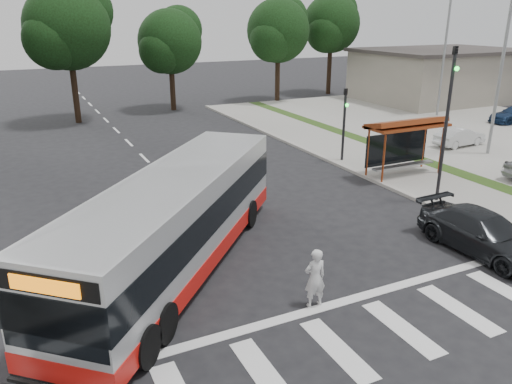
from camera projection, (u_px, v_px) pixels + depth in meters
ground at (250, 262)px, 16.29m from camera, size 140.00×140.00×0.00m
sidewalk_east at (368, 160)px, 27.58m from camera, size 4.00×40.00×0.12m
curb_east at (338, 164)px, 26.75m from camera, size 0.30×40.00×0.15m
curb_east_red at (495, 233)px, 18.27m from camera, size 0.32×6.00×0.15m
parking_lot at (491, 132)px, 34.21m from camera, size 18.00×36.00×0.10m
commercial_building at (440, 77)px, 46.54m from camera, size 14.00×10.00×4.40m
building_roof_cap at (443, 50)px, 45.75m from camera, size 14.60×10.60×0.30m
crosswalk_ladder at (338, 349)px, 12.05m from camera, size 18.00×2.60×0.01m
bus_shelter at (405, 130)px, 24.27m from camera, size 4.20×1.60×2.86m
traffic_signal_ne_tall at (448, 113)px, 20.21m from camera, size 0.18×0.37×6.50m
traffic_signal_ne_short at (344, 117)px, 26.61m from camera, size 0.18×0.37×4.00m
lot_light_front at (504, 49)px, 26.80m from camera, size 1.90×0.35×9.01m
lot_light_mid at (446, 39)px, 37.74m from camera, size 1.90×0.35×9.01m
tree_ne_a at (279, 30)px, 44.55m from camera, size 6.16×5.74×9.30m
tree_ne_b at (332, 23)px, 48.95m from camera, size 6.16×5.74×10.02m
tree_north_a at (68, 26)px, 35.29m from camera, size 6.60×6.15×10.17m
tree_north_b at (171, 40)px, 40.68m from camera, size 5.72×5.33×8.43m
transit_bus at (177, 224)px, 15.42m from camera, size 9.86×10.63×3.08m
pedestrian at (315, 278)px, 13.59m from camera, size 0.65×0.45×1.73m
dark_sedan at (483, 233)px, 16.78m from camera, size 2.08×4.83×1.39m
parked_car_1 at (460, 137)px, 30.23m from camera, size 3.50×1.44×1.13m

